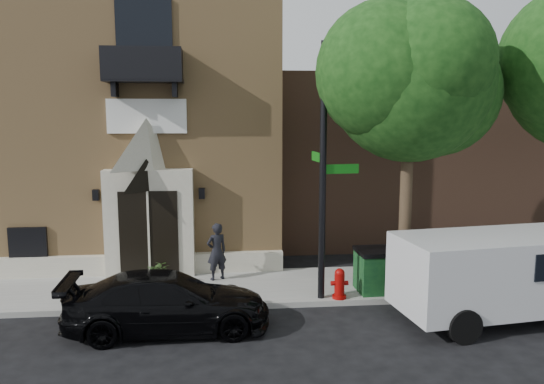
# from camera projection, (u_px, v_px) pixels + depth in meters

# --- Properties ---
(ground) EXTENTS (120.00, 120.00, 0.00)m
(ground) POSITION_uv_depth(u_px,v_px,m) (178.00, 312.00, 13.42)
(ground) COLOR black
(ground) RESTS_ON ground
(sidewalk) EXTENTS (42.00, 3.00, 0.15)m
(sidewalk) POSITION_uv_depth(u_px,v_px,m) (218.00, 289.00, 14.98)
(sidewalk) COLOR gray
(sidewalk) RESTS_ON ground
(church) EXTENTS (12.20, 11.01, 9.30)m
(church) POSITION_uv_depth(u_px,v_px,m) (112.00, 122.00, 20.26)
(church) COLOR tan
(church) RESTS_ON ground
(neighbour_building) EXTENTS (18.00, 8.00, 6.40)m
(neighbour_building) POSITION_uv_depth(u_px,v_px,m) (472.00, 154.00, 22.96)
(neighbour_building) COLOR brown
(neighbour_building) RESTS_ON ground
(street_tree_left) EXTENTS (4.97, 4.38, 7.77)m
(street_tree_left) POSITION_uv_depth(u_px,v_px,m) (413.00, 78.00, 13.47)
(street_tree_left) COLOR #38281C
(street_tree_left) RESTS_ON sidewalk
(black_sedan) EXTENTS (4.73, 2.03, 1.36)m
(black_sedan) POSITION_uv_depth(u_px,v_px,m) (168.00, 302.00, 12.20)
(black_sedan) COLOR black
(black_sedan) RESTS_ON ground
(cargo_van) EXTENTS (5.42, 2.73, 2.12)m
(cargo_van) POSITION_uv_depth(u_px,v_px,m) (511.00, 272.00, 12.80)
(cargo_van) COLOR silver
(cargo_van) RESTS_ON ground
(street_sign) EXTENTS (1.09, 1.05, 6.62)m
(street_sign) POSITION_uv_depth(u_px,v_px,m) (323.00, 173.00, 13.56)
(street_sign) COLOR black
(street_sign) RESTS_ON sidewalk
(fire_hydrant) EXTENTS (0.46, 0.37, 0.81)m
(fire_hydrant) POSITION_uv_depth(u_px,v_px,m) (339.00, 284.00, 13.94)
(fire_hydrant) COLOR #900705
(fire_hydrant) RESTS_ON sidewalk
(dumpster) EXTENTS (1.84, 1.09, 1.18)m
(dumpster) POSITION_uv_depth(u_px,v_px,m) (389.00, 269.00, 14.54)
(dumpster) COLOR #0D321A
(dumpster) RESTS_ON sidewalk
(planter) EXTENTS (0.66, 0.58, 0.68)m
(planter) POSITION_uv_depth(u_px,v_px,m) (159.00, 271.00, 15.20)
(planter) COLOR #486B31
(planter) RESTS_ON sidewalk
(pedestrian_near) EXTENTS (0.73, 0.62, 1.69)m
(pedestrian_near) POSITION_uv_depth(u_px,v_px,m) (217.00, 251.00, 15.44)
(pedestrian_near) COLOR black
(pedestrian_near) RESTS_ON sidewalk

